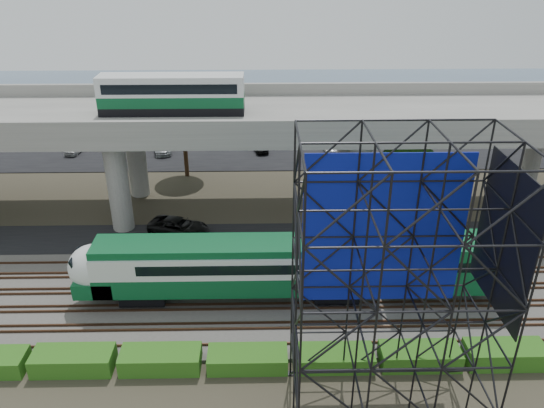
{
  "coord_description": "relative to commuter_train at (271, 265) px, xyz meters",
  "views": [
    {
      "loc": [
        1.94,
        -27.8,
        22.11
      ],
      "look_at": [
        2.62,
        6.0,
        5.43
      ],
      "focal_mm": 35.0,
      "sensor_mm": 36.0,
      "label": 1
    }
  ],
  "objects": [
    {
      "name": "rail_tracks",
      "position": [
        -2.48,
        -0.0,
        -2.6
      ],
      "size": [
        90.0,
        9.52,
        0.16
      ],
      "color": "#472D1E",
      "rests_on": "ballast_bed"
    },
    {
      "name": "service_road",
      "position": [
        -2.48,
        8.5,
        -2.84
      ],
      "size": [
        90.0,
        5.0,
        0.08
      ],
      "primitive_type": "cube",
      "color": "black",
      "rests_on": "ground"
    },
    {
      "name": "parked_cars",
      "position": [
        -2.89,
        31.47,
        -2.19
      ],
      "size": [
        41.13,
        9.79,
        1.32
      ],
      "color": "#BBBBBB",
      "rests_on": "parking_lot"
    },
    {
      "name": "commuter_train",
      "position": [
        0.0,
        0.0,
        0.0
      ],
      "size": [
        29.3,
        3.06,
        4.3
      ],
      "color": "black",
      "rests_on": "rail_tracks"
    },
    {
      "name": "parking_lot",
      "position": [
        -2.48,
        32.0,
        -2.84
      ],
      "size": [
        90.0,
        18.0,
        0.08
      ],
      "primitive_type": "cube",
      "color": "black",
      "rests_on": "ground"
    },
    {
      "name": "suv",
      "position": [
        -7.55,
        9.22,
        -2.09
      ],
      "size": [
        5.64,
        3.9,
        1.43
      ],
      "primitive_type": "imported",
      "rotation": [
        0.0,
        0.0,
        1.24
      ],
      "color": "black",
      "rests_on": "service_road"
    },
    {
      "name": "trees",
      "position": [
        -7.15,
        14.17,
        2.69
      ],
      "size": [
        40.94,
        16.94,
        7.69
      ],
      "color": "#382314",
      "rests_on": "ground"
    },
    {
      "name": "scaffold_tower",
      "position": [
        5.48,
        -9.98,
        4.59
      ],
      "size": [
        9.36,
        6.36,
        15.0
      ],
      "color": "black",
      "rests_on": "ground"
    },
    {
      "name": "harbor_water",
      "position": [
        -2.48,
        54.0,
        -2.87
      ],
      "size": [
        140.0,
        40.0,
        0.03
      ],
      "primitive_type": "cube",
      "color": "#465A73",
      "rests_on": "ground"
    },
    {
      "name": "hedge_strip",
      "position": [
        -1.47,
        -6.3,
        -2.32
      ],
      "size": [
        34.6,
        1.8,
        1.2
      ],
      "color": "#2C6216",
      "rests_on": "ground"
    },
    {
      "name": "ground",
      "position": [
        -2.48,
        -2.0,
        -2.88
      ],
      "size": [
        140.0,
        140.0,
        0.0
      ],
      "primitive_type": "plane",
      "color": "#474233",
      "rests_on": "ground"
    },
    {
      "name": "ballast_bed",
      "position": [
        -2.48,
        0.0,
        -2.78
      ],
      "size": [
        90.0,
        12.0,
        0.2
      ],
      "primitive_type": "cube",
      "color": "slate",
      "rests_on": "ground"
    },
    {
      "name": "overpass",
      "position": [
        -2.88,
        14.0,
        5.33
      ],
      "size": [
        80.0,
        12.0,
        12.4
      ],
      "color": "#9E9B93",
      "rests_on": "ground"
    }
  ]
}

